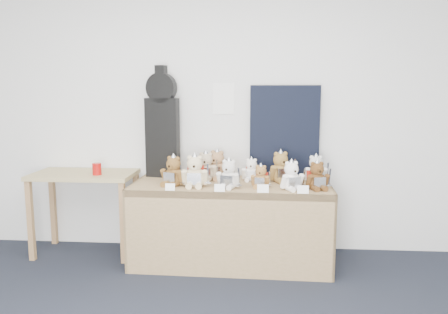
# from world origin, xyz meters

# --- Properties ---
(room_shell) EXTENTS (6.00, 6.00, 6.00)m
(room_shell) POSITION_xyz_m (0.11, 2.49, 1.49)
(room_shell) COLOR silver
(room_shell) RESTS_ON floor
(display_table) EXTENTS (1.80, 0.78, 0.74)m
(display_table) POSITION_xyz_m (0.21, 2.02, 0.58)
(display_table) COLOR olive
(display_table) RESTS_ON floor
(side_table) EXTENTS (0.96, 0.53, 0.80)m
(side_table) POSITION_xyz_m (-1.21, 2.22, 0.67)
(side_table) COLOR #968451
(side_table) RESTS_ON floor
(guitar_case) EXTENTS (0.33, 0.16, 1.06)m
(guitar_case) POSITION_xyz_m (-0.47, 2.34, 1.26)
(guitar_case) COLOR black
(guitar_case) RESTS_ON display_table
(navy_board) EXTENTS (0.66, 0.05, 0.88)m
(navy_board) POSITION_xyz_m (0.70, 2.42, 1.18)
(navy_board) COLOR black
(navy_board) RESTS_ON display_table
(red_cup) EXTENTS (0.08, 0.08, 0.11)m
(red_cup) POSITION_xyz_m (-1.04, 2.12, 0.85)
(red_cup) COLOR #AE0E0B
(red_cup) RESTS_ON side_table
(teddy_front_far_left) EXTENTS (0.24, 0.24, 0.30)m
(teddy_front_far_left) POSITION_xyz_m (-0.29, 1.96, 0.86)
(teddy_front_far_left) COLOR brown
(teddy_front_far_left) RESTS_ON display_table
(teddy_front_left) EXTENTS (0.26, 0.22, 0.32)m
(teddy_front_left) POSITION_xyz_m (-0.10, 1.92, 0.87)
(teddy_front_left) COLOR beige
(teddy_front_left) RESTS_ON display_table
(teddy_front_centre) EXTENTS (0.23, 0.21, 0.28)m
(teddy_front_centre) POSITION_xyz_m (0.20, 1.90, 0.85)
(teddy_front_centre) COLOR silver
(teddy_front_centre) RESTS_ON display_table
(teddy_front_right) EXTENTS (0.18, 0.17, 0.22)m
(teddy_front_right) POSITION_xyz_m (0.47, 1.94, 0.83)
(teddy_front_right) COLOR olive
(teddy_front_right) RESTS_ON display_table
(teddy_front_far_right) EXTENTS (0.23, 0.22, 0.28)m
(teddy_front_far_right) POSITION_xyz_m (0.73, 1.87, 0.85)
(teddy_front_far_right) COLOR white
(teddy_front_far_right) RESTS_ON display_table
(teddy_front_end) EXTENTS (0.23, 0.21, 0.27)m
(teddy_front_end) POSITION_xyz_m (0.95, 1.90, 0.85)
(teddy_front_end) COLOR brown
(teddy_front_end) RESTS_ON display_table
(teddy_back_left) EXTENTS (0.24, 0.20, 0.30)m
(teddy_back_left) POSITION_xyz_m (-0.04, 2.22, 0.86)
(teddy_back_left) COLOR tan
(teddy_back_left) RESTS_ON display_table
(teddy_back_centre_left) EXTENTS (0.25, 0.24, 0.31)m
(teddy_back_centre_left) POSITION_xyz_m (0.06, 2.27, 0.87)
(teddy_back_centre_left) COLOR #9F754F
(teddy_back_centre_left) RESTS_ON display_table
(teddy_back_centre_right) EXTENTS (0.20, 0.17, 0.24)m
(teddy_back_centre_right) POSITION_xyz_m (0.39, 2.22, 0.84)
(teddy_back_centre_right) COLOR white
(teddy_back_centre_right) RESTS_ON display_table
(teddy_back_right) EXTENTS (0.27, 0.25, 0.32)m
(teddy_back_right) POSITION_xyz_m (0.66, 2.20, 0.87)
(teddy_back_right) COLOR olive
(teddy_back_right) RESTS_ON display_table
(teddy_back_end) EXTENTS (0.23, 0.18, 0.28)m
(teddy_back_end) POSITION_xyz_m (0.97, 2.20, 0.85)
(teddy_back_end) COLOR silver
(teddy_back_end) RESTS_ON display_table
(entry_card_a) EXTENTS (0.08, 0.02, 0.06)m
(entry_card_a) POSITION_xyz_m (-0.28, 1.75, 0.77)
(entry_card_a) COLOR white
(entry_card_a) RESTS_ON display_table
(entry_card_b) EXTENTS (0.09, 0.02, 0.06)m
(entry_card_b) POSITION_xyz_m (0.13, 1.74, 0.78)
(entry_card_b) COLOR white
(entry_card_b) RESTS_ON display_table
(entry_card_c) EXTENTS (0.09, 0.02, 0.07)m
(entry_card_c) POSITION_xyz_m (0.49, 1.73, 0.78)
(entry_card_c) COLOR white
(entry_card_c) RESTS_ON display_table
(entry_card_d) EXTENTS (0.09, 0.02, 0.07)m
(entry_card_d) POSITION_xyz_m (0.81, 1.73, 0.78)
(entry_card_d) COLOR white
(entry_card_d) RESTS_ON display_table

